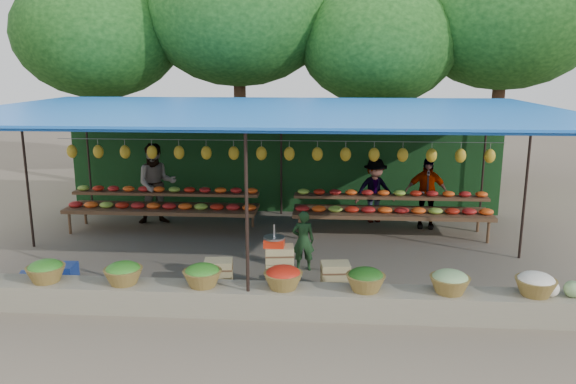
# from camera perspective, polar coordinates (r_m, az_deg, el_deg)

# --- Properties ---
(ground) EXTENTS (60.00, 60.00, 0.00)m
(ground) POSITION_cam_1_polar(r_m,az_deg,el_deg) (11.11, -1.93, -6.11)
(ground) COLOR brown
(ground) RESTS_ON ground
(stone_curb) EXTENTS (10.60, 0.55, 0.40)m
(stone_curb) POSITION_cam_1_polar(r_m,az_deg,el_deg) (8.50, -3.91, -10.85)
(stone_curb) COLOR gray
(stone_curb) RESTS_ON ground
(stall_canopy) EXTENTS (10.80, 6.60, 2.82)m
(stall_canopy) POSITION_cam_1_polar(r_m,az_deg,el_deg) (10.61, -2.01, 7.82)
(stall_canopy) COLOR black
(stall_canopy) RESTS_ON ground
(produce_baskets) EXTENTS (8.98, 0.58, 0.34)m
(produce_baskets) POSITION_cam_1_polar(r_m,az_deg,el_deg) (8.37, -4.64, -8.55)
(produce_baskets) COLOR brown
(produce_baskets) RESTS_ON stone_curb
(netting_backdrop) EXTENTS (10.60, 0.06, 2.50)m
(netting_backdrop) POSITION_cam_1_polar(r_m,az_deg,el_deg) (13.85, -0.61, 3.05)
(netting_backdrop) COLOR #18451E
(netting_backdrop) RESTS_ON ground
(tree_row) EXTENTS (16.51, 5.50, 7.12)m
(tree_row) POSITION_cam_1_polar(r_m,az_deg,el_deg) (16.58, 2.04, 16.64)
(tree_row) COLOR #372114
(tree_row) RESTS_ON ground
(fruit_table_left) EXTENTS (4.21, 0.95, 0.93)m
(fruit_table_left) POSITION_cam_1_polar(r_m,az_deg,el_deg) (12.70, -12.55, -1.13)
(fruit_table_left) COLOR #4E381F
(fruit_table_left) RESTS_ON ground
(fruit_table_right) EXTENTS (4.21, 0.95, 0.93)m
(fruit_table_right) POSITION_cam_1_polar(r_m,az_deg,el_deg) (12.26, 10.47, -1.55)
(fruit_table_right) COLOR #4E381F
(fruit_table_right) RESTS_ON ground
(crate_counter) EXTENTS (2.39, 0.39, 0.77)m
(crate_counter) POSITION_cam_1_polar(r_m,az_deg,el_deg) (9.16, -1.04, -8.26)
(crate_counter) COLOR #9D8A5A
(crate_counter) RESTS_ON ground
(weighing_scale) EXTENTS (0.34, 0.34, 0.36)m
(weighing_scale) POSITION_cam_1_polar(r_m,az_deg,el_deg) (8.99, -1.41, -5.01)
(weighing_scale) COLOR red
(weighing_scale) RESTS_ON crate_counter
(vendor_seated) EXTENTS (0.43, 0.31, 1.10)m
(vendor_seated) POSITION_cam_1_polar(r_m,az_deg,el_deg) (10.02, 1.55, -4.95)
(vendor_seated) COLOR #1A3A1B
(vendor_seated) RESTS_ON ground
(customer_left) EXTENTS (1.08, 0.95, 1.86)m
(customer_left) POSITION_cam_1_polar(r_m,az_deg,el_deg) (13.19, -13.21, 0.80)
(customer_left) COLOR slate
(customer_left) RESTS_ON ground
(customer_mid) EXTENTS (1.08, 0.80, 1.50)m
(customer_mid) POSITION_cam_1_polar(r_m,az_deg,el_deg) (13.15, 8.81, 0.14)
(customer_mid) COLOR slate
(customer_mid) RESTS_ON ground
(customer_right) EXTENTS (0.97, 0.48, 1.60)m
(customer_right) POSITION_cam_1_polar(r_m,az_deg,el_deg) (12.91, 13.86, -0.09)
(customer_right) COLOR slate
(customer_right) RESTS_ON ground
(blue_crate_front) EXTENTS (0.54, 0.40, 0.31)m
(blue_crate_front) POSITION_cam_1_polar(r_m,az_deg,el_deg) (10.34, -22.17, -7.66)
(blue_crate_front) COLOR navy
(blue_crate_front) RESTS_ON ground
(blue_crate_back) EXTENTS (0.59, 0.49, 0.30)m
(blue_crate_back) POSITION_cam_1_polar(r_m,az_deg,el_deg) (10.15, -24.22, -8.27)
(blue_crate_back) COLOR navy
(blue_crate_back) RESTS_ON ground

